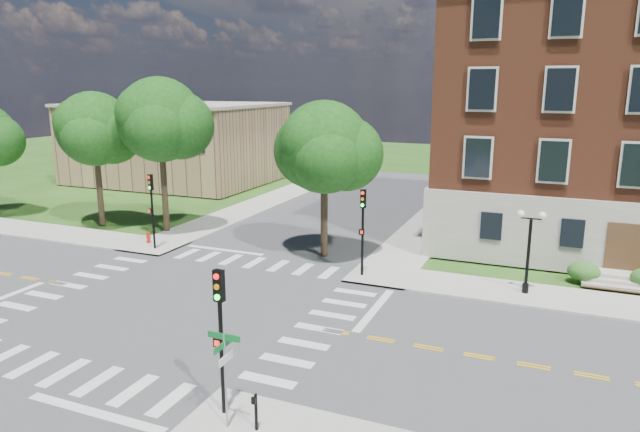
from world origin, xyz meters
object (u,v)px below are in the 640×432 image
at_px(push_button_post, 256,410).
at_px(fire_hydrant, 149,238).
at_px(traffic_signal_nw, 152,202).
at_px(twin_lamp_west, 529,247).
at_px(street_sign_pole, 225,362).
at_px(traffic_signal_se, 220,324).
at_px(traffic_signal_ne, 363,221).

distance_m(push_button_post, fire_hydrant, 23.12).
relative_size(traffic_signal_nw, twin_lamp_west, 1.13).
relative_size(street_sign_pole, fire_hydrant, 4.13).
bearing_deg(traffic_signal_nw, traffic_signal_se, -45.58).
height_order(street_sign_pole, push_button_post, street_sign_pole).
bearing_deg(traffic_signal_nw, fire_hydrant, 142.16).
bearing_deg(traffic_signal_nw, twin_lamp_west, 1.79).
xyz_separation_m(traffic_signal_se, push_button_post, (1.42, -0.45, -2.39)).
relative_size(traffic_signal_se, twin_lamp_west, 1.13).
relative_size(traffic_signal_se, fire_hydrant, 6.40).
bearing_deg(traffic_signal_ne, push_button_post, -83.83).
xyz_separation_m(traffic_signal_se, traffic_signal_nw, (-14.14, 14.43, 0.00)).
bearing_deg(fire_hydrant, traffic_signal_ne, -3.19).
xyz_separation_m(traffic_signal_nw, twin_lamp_west, (22.44, 0.70, -0.66)).
bearing_deg(street_sign_pole, traffic_signal_nw, 134.23).
height_order(traffic_signal_se, push_button_post, traffic_signal_se).
height_order(traffic_signal_nw, fire_hydrant, traffic_signal_nw).
height_order(traffic_signal_nw, twin_lamp_west, traffic_signal_nw).
bearing_deg(traffic_signal_ne, street_sign_pole, -87.24).
xyz_separation_m(street_sign_pole, push_button_post, (0.89, 0.20, -1.51)).
bearing_deg(street_sign_pole, fire_hydrant, 134.78).
xyz_separation_m(traffic_signal_se, traffic_signal_ne, (-0.20, 14.56, 0.00)).
bearing_deg(traffic_signal_nw, street_sign_pole, -45.77).
xyz_separation_m(traffic_signal_ne, push_button_post, (1.62, -15.01, -2.39)).
height_order(traffic_signal_se, street_sign_pole, traffic_signal_se).
height_order(traffic_signal_ne, fire_hydrant, traffic_signal_ne).
bearing_deg(traffic_signal_se, traffic_signal_nw, 134.42).
relative_size(traffic_signal_se, traffic_signal_ne, 1.00).
relative_size(traffic_signal_ne, street_sign_pole, 1.55).
xyz_separation_m(traffic_signal_se, street_sign_pole, (0.53, -0.65, -0.88)).
bearing_deg(fire_hydrant, push_button_post, -43.31).
relative_size(twin_lamp_west, fire_hydrant, 5.64).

